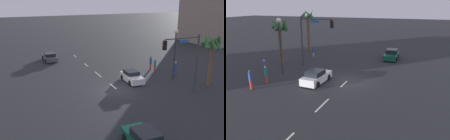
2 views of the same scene
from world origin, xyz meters
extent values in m
plane|color=#232628|center=(0.00, 0.00, 0.00)|extent=(220.00, 220.00, 0.00)
cube|color=silver|center=(-6.28, 0.00, 0.01)|extent=(2.58, 0.14, 0.01)
cube|color=silver|center=(-1.05, 0.00, 0.01)|extent=(1.87, 0.14, 0.01)
cube|color=silver|center=(-1.68, 2.82, 0.53)|extent=(4.03, 1.87, 0.75)
cube|color=black|center=(-1.91, 2.83, 1.15)|extent=(1.97, 1.57, 0.48)
cylinder|color=black|center=(-0.42, 3.55, 0.32)|extent=(0.65, 0.25, 0.64)
cylinder|color=black|center=(-0.49, 1.97, 0.32)|extent=(0.65, 0.25, 0.64)
cylinder|color=black|center=(-2.86, 3.67, 0.32)|extent=(0.65, 0.25, 0.64)
cylinder|color=black|center=(-2.94, 2.09, 0.32)|extent=(0.65, 0.25, 0.64)
cube|color=#0F5138|center=(11.42, -3.07, 0.52)|extent=(4.09, 1.80, 0.73)
cube|color=black|center=(11.67, -3.08, 1.18)|extent=(1.97, 1.58, 0.59)
cylinder|color=black|center=(10.15, -3.91, 0.32)|extent=(0.64, 0.22, 0.64)
cylinder|color=black|center=(10.16, -2.23, 0.32)|extent=(0.64, 0.22, 0.64)
cylinder|color=black|center=(12.68, -3.92, 0.32)|extent=(0.64, 0.22, 0.64)
cylinder|color=black|center=(12.69, -2.24, 0.32)|extent=(0.64, 0.22, 0.64)
cylinder|color=#38383D|center=(4.00, 7.71, 3.20)|extent=(0.20, 0.20, 6.39)
cylinder|color=#38383D|center=(4.00, 5.57, 6.14)|extent=(0.13, 4.28, 0.12)
cube|color=black|center=(4.01, 3.42, 5.57)|extent=(0.32, 0.32, 0.95)
sphere|color=red|center=(4.01, 3.24, 5.86)|extent=(0.20, 0.20, 0.20)
sphere|color=#392605|center=(4.01, 3.24, 5.56)|extent=(0.20, 0.20, 0.20)
sphere|color=black|center=(4.01, 3.24, 5.26)|extent=(0.20, 0.20, 0.20)
cube|color=#1959B2|center=(4.00, 5.78, 5.82)|extent=(0.04, 1.10, 0.28)
cylinder|color=#2D2D33|center=(-0.30, 8.00, 2.95)|extent=(0.18, 0.18, 5.89)
sphere|color=#F2EACC|center=(-0.30, 8.00, 6.17)|extent=(0.56, 0.56, 0.56)
cylinder|color=#BF3833|center=(-5.58, 7.89, 0.41)|extent=(0.34, 0.34, 0.81)
cylinder|color=#2D478C|center=(-5.58, 7.89, 1.26)|extent=(0.45, 0.45, 0.89)
sphere|color=brown|center=(-5.58, 7.89, 1.82)|extent=(0.24, 0.24, 0.24)
cylinder|color=#BF3833|center=(-3.86, 7.50, 0.40)|extent=(0.34, 0.34, 0.81)
cylinder|color=#1E7266|center=(-3.86, 7.50, 1.25)|extent=(0.45, 0.45, 0.88)
sphere|color=tan|center=(-3.86, 7.50, 1.81)|extent=(0.24, 0.24, 0.24)
cylinder|color=#B2A58C|center=(8.55, 8.48, 0.35)|extent=(0.35, 0.35, 0.69)
cylinder|color=#2D478C|center=(8.55, 8.48, 1.07)|extent=(0.47, 0.47, 0.76)
sphere|color=brown|center=(8.55, 8.48, 1.55)|extent=(0.20, 0.20, 0.20)
cylinder|color=#2D478C|center=(-1.74, 9.38, 0.40)|extent=(0.28, 0.28, 0.81)
cylinder|color=#2D478C|center=(-1.74, 9.38, 1.25)|extent=(0.38, 0.38, 0.88)
sphere|color=tan|center=(-1.74, 9.38, 1.80)|extent=(0.24, 0.24, 0.24)
cylinder|color=brown|center=(12.14, 11.20, 3.04)|extent=(0.46, 0.46, 6.08)
cone|color=#2D6633|center=(12.98, 11.04, 6.30)|extent=(0.80, 1.45, 1.76)
cone|color=#2D6633|center=(12.34, 11.97, 6.35)|extent=(1.66, 0.94, 1.49)
cone|color=#2D6633|center=(11.72, 11.64, 6.13)|extent=(1.12, 1.10, 1.35)
cone|color=#2D6633|center=(11.40, 10.68, 6.34)|extent=(1.43, 1.72, 1.64)
cone|color=#2D6633|center=(12.27, 10.57, 6.05)|extent=(1.17, 0.77, 1.40)
cylinder|color=brown|center=(3.17, 10.54, 2.66)|extent=(0.43, 0.43, 5.32)
cone|color=#2D6633|center=(3.91, 10.41, 5.28)|extent=(0.77, 1.32, 1.59)
cone|color=#2D6633|center=(3.58, 11.01, 5.61)|extent=(1.33, 1.26, 1.29)
cone|color=#2D6633|center=(3.06, 11.17, 5.49)|extent=(1.21, 0.74, 1.38)
cone|color=#2D6633|center=(2.62, 10.79, 5.23)|extent=(1.00, 1.32, 1.29)
cone|color=#2D6633|center=(2.40, 10.28, 5.48)|extent=(1.04, 1.72, 1.46)
cone|color=#2D6633|center=(3.12, 9.65, 5.43)|extent=(1.27, 0.63, 1.86)
cone|color=#2D6633|center=(3.72, 9.99, 5.30)|extent=(1.32, 1.32, 1.62)
camera|label=1|loc=(24.97, -11.34, 10.42)|focal=40.87mm
camera|label=2|loc=(-20.76, -6.98, 7.89)|focal=34.67mm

